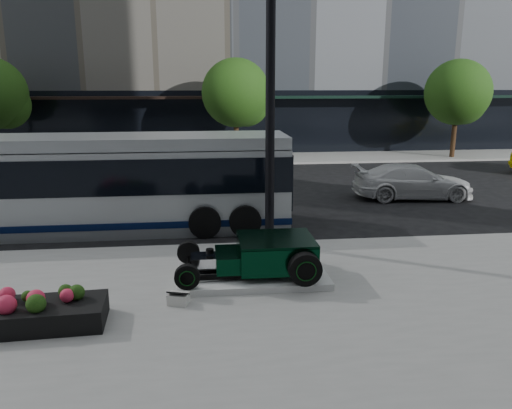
{
  "coord_description": "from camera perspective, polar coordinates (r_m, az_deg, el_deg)",
  "views": [
    {
      "loc": [
        -1.07,
        -15.32,
        4.51
      ],
      "look_at": [
        0.43,
        -1.97,
        1.2
      ],
      "focal_mm": 35.0,
      "sensor_mm": 36.0,
      "label": 1
    }
  ],
  "objects": [
    {
      "name": "white_sedan",
      "position": [
        20.7,
        17.48,
        2.51
      ],
      "size": [
        4.79,
        2.27,
        1.35
      ],
      "primitive_type": "imported",
      "rotation": [
        0.0,
        0.0,
        1.49
      ],
      "color": "silver",
      "rests_on": "ground"
    },
    {
      "name": "info_plaque",
      "position": [
        10.42,
        -8.87,
        -10.52
      ],
      "size": [
        0.47,
        0.4,
        0.31
      ],
      "color": "silver",
      "rests_on": "sidewalk_near"
    },
    {
      "name": "lamppost",
      "position": [
        13.23,
        1.63,
        11.33
      ],
      "size": [
        0.45,
        0.45,
        8.25
      ],
      "color": "black",
      "rests_on": "sidewalk_near"
    },
    {
      "name": "sidewalk_far",
      "position": [
        29.68,
        -4.31,
        5.18
      ],
      "size": [
        70.0,
        4.0,
        0.12
      ],
      "primitive_type": "cube",
      "color": "gray",
      "rests_on": "ground"
    },
    {
      "name": "hot_rod",
      "position": [
        11.41,
        1.2,
        -5.69
      ],
      "size": [
        3.22,
        2.0,
        0.81
      ],
      "color": "black",
      "rests_on": "display_plinth"
    },
    {
      "name": "transit_bus",
      "position": [
        16.18,
        -18.11,
        2.37
      ],
      "size": [
        12.12,
        2.88,
        2.92
      ],
      "color": "#A4A9AD",
      "rests_on": "ground"
    },
    {
      "name": "display_plinth",
      "position": [
        11.55,
        -0.47,
        -8.1
      ],
      "size": [
        3.4,
        1.8,
        0.15
      ],
      "primitive_type": "cube",
      "color": "silver",
      "rests_on": "sidewalk_near"
    },
    {
      "name": "street_trees",
      "position": [
        28.49,
        -2.02,
        12.34
      ],
      "size": [
        29.8,
        3.8,
        5.7
      ],
      "color": "black",
      "rests_on": "sidewalk_far"
    },
    {
      "name": "flower_planter",
      "position": [
        10.17,
        -22.91,
        -11.33
      ],
      "size": [
        2.19,
        1.18,
        0.69
      ],
      "color": "black",
      "rests_on": "sidewalk_near"
    },
    {
      "name": "ground",
      "position": [
        16.01,
        -2.34,
        -2.54
      ],
      "size": [
        120.0,
        120.0,
        0.0
      ],
      "primitive_type": "plane",
      "color": "black",
      "rests_on": "ground"
    }
  ]
}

